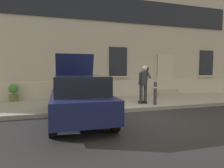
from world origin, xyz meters
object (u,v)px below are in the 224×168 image
(person_on_phone, at_px, (144,82))
(planter_olive, at_px, (14,92))
(bollard_near_person, at_px, (155,92))
(hatchback_car_navy, at_px, (79,97))
(planter_cream, at_px, (102,90))
(planter_terracotta, at_px, (60,91))

(person_on_phone, xyz_separation_m, planter_olive, (-5.87, 2.44, -0.54))
(bollard_near_person, bearing_deg, hatchback_car_navy, -160.87)
(planter_cream, bearing_deg, person_on_phone, -57.46)
(hatchback_car_navy, height_order, planter_olive, hatchback_car_navy)
(planter_olive, xyz_separation_m, planter_cream, (4.42, -0.17, 0.00))
(hatchback_car_navy, bearing_deg, planter_terracotta, 97.76)
(person_on_phone, distance_m, planter_cream, 2.74)
(bollard_near_person, height_order, planter_cream, bollard_near_person)
(hatchback_car_navy, distance_m, bollard_near_person, 3.70)
(hatchback_car_navy, relative_size, planter_cream, 4.75)
(planter_terracotta, xyz_separation_m, planter_cream, (2.21, 0.04, 0.00))
(hatchback_car_navy, distance_m, person_on_phone, 3.55)
(hatchback_car_navy, bearing_deg, planter_olive, 123.98)
(hatchback_car_navy, xyz_separation_m, planter_cream, (1.69, 3.89, -0.19))
(planter_terracotta, bearing_deg, planter_cream, 1.07)
(bollard_near_person, relative_size, person_on_phone, 0.60)
(planter_olive, bearing_deg, hatchback_car_navy, -56.02)
(person_on_phone, bearing_deg, planter_olive, 163.95)
(bollard_near_person, bearing_deg, planter_cream, 124.04)
(bollard_near_person, distance_m, person_on_phone, 0.70)
(bollard_near_person, relative_size, planter_olive, 1.22)
(bollard_near_person, xyz_separation_m, planter_cream, (-1.81, 2.68, -0.11))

